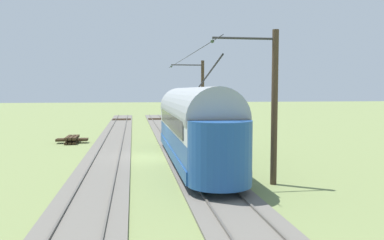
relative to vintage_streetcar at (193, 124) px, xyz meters
The scene contains 8 objects.
ground_plane 4.01m from the vintage_streetcar, 42.36° to the right, with size 220.00×220.00×0.00m, color olive.
track_streetcar_siding 3.37m from the vintage_streetcar, 90.00° to the right, with size 2.80×80.00×0.18m.
track_adjacent_siding 5.95m from the vintage_streetcar, 27.46° to the right, with size 2.80×80.00×0.18m.
vintage_streetcar is the anchor object (origin of this frame).
catenary_pole_foreground 12.67m from the vintage_streetcar, 102.29° to the right, with size 2.99×0.28×6.75m.
catenary_pole_mid_near 6.19m from the vintage_streetcar, 116.28° to the left, with size 2.99×0.28×6.75m.
overhead_wire_run 5.70m from the vintage_streetcar, 91.46° to the right, with size 2.79×21.75×0.18m.
spare_tie_stack 12.86m from the vintage_streetcar, 50.47° to the right, with size 2.40×2.40×0.54m.
Camera 1 is at (0.86, 23.89, 4.15)m, focal length 36.49 mm.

